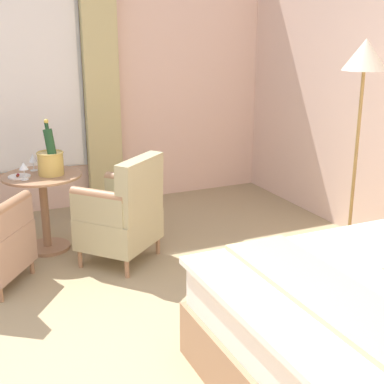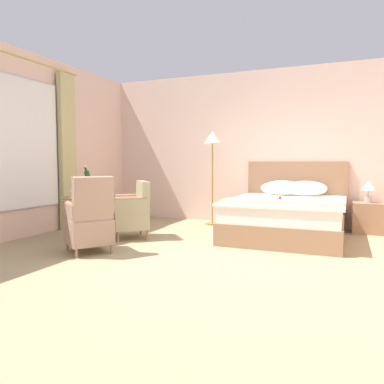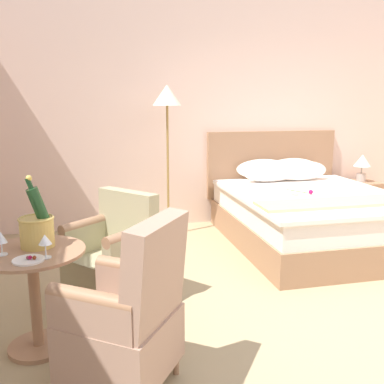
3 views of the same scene
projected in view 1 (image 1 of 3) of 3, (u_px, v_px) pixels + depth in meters
floor_lamp_brass at (363, 76)px, 4.07m from camera, size 0.34×0.34×1.80m
side_table_round at (44, 203)px, 4.61m from camera, size 0.67×0.67×0.68m
champagne_bucket at (51, 160)px, 4.50m from camera, size 0.23×0.23×0.47m
wine_glass_near_bucket at (33, 159)px, 4.63m from camera, size 0.07×0.07×0.15m
wine_glass_near_edge at (24, 167)px, 4.36m from camera, size 0.08×0.08×0.15m
snack_plate at (19, 176)px, 4.46m from camera, size 0.19×0.19×0.04m
armchair_by_window at (123, 213)px, 4.36m from camera, size 0.78×0.79×0.91m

